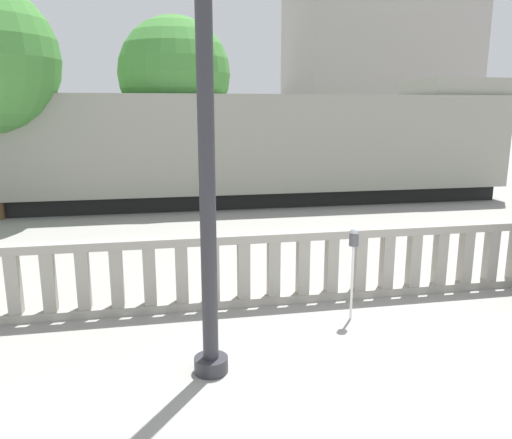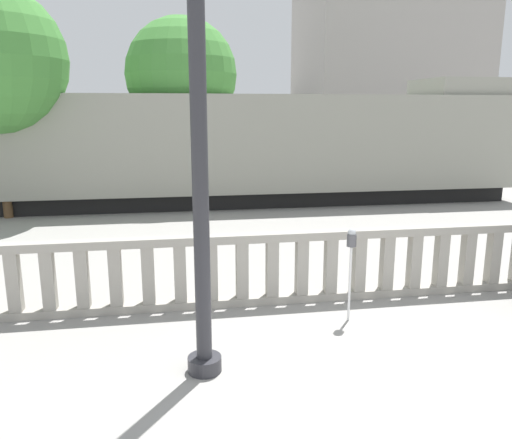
# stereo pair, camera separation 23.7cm
# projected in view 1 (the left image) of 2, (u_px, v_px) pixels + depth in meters

# --- Properties ---
(ground_plane) EXTENTS (160.00, 160.00, 0.00)m
(ground_plane) POSITION_uv_depth(u_px,v_px,m) (425.00, 404.00, 5.77)
(ground_plane) COLOR gray
(balustrade) EXTENTS (17.40, 0.24, 1.26)m
(balustrade) POSITION_uv_depth(u_px,v_px,m) (331.00, 265.00, 8.82)
(balustrade) COLOR #9E998E
(balustrade) RESTS_ON ground
(lamppost) EXTENTS (0.44, 0.44, 5.73)m
(lamppost) POSITION_uv_depth(u_px,v_px,m) (206.00, 139.00, 5.82)
(lamppost) COLOR #2D2D33
(lamppost) RESTS_ON ground
(parking_meter) EXTENTS (0.15, 0.15, 1.52)m
(parking_meter) POSITION_uv_depth(u_px,v_px,m) (354.00, 248.00, 7.82)
(parking_meter) COLOR silver
(parking_meter) RESTS_ON ground
(train_near) EXTENTS (28.14, 3.10, 4.38)m
(train_near) POSITION_uv_depth(u_px,v_px,m) (115.00, 149.00, 16.81)
(train_near) COLOR black
(train_near) RESTS_ON ground
(train_far) EXTENTS (29.43, 2.78, 4.24)m
(train_far) POSITION_uv_depth(u_px,v_px,m) (250.00, 129.00, 34.94)
(train_far) COLOR black
(train_far) RESTS_ON ground
(building_block) EXTENTS (10.89, 8.26, 11.86)m
(building_block) POSITION_uv_depth(u_px,v_px,m) (375.00, 68.00, 33.18)
(building_block) COLOR gray
(building_block) RESTS_ON ground
(tree_right) EXTENTS (3.87, 3.87, 6.43)m
(tree_right) POSITION_uv_depth(u_px,v_px,m) (175.00, 75.00, 17.26)
(tree_right) COLOR brown
(tree_right) RESTS_ON ground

